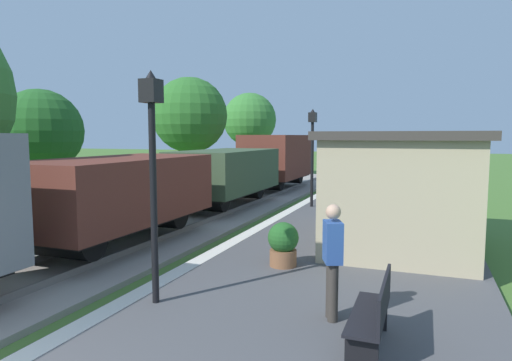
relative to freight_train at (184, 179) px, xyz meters
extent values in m
cube|color=brown|center=(0.00, -3.30, 0.03)|extent=(2.50, 5.60, 1.60)
cube|color=black|center=(0.00, -3.30, -0.62)|extent=(2.10, 5.15, 0.50)
cylinder|color=black|center=(0.00, -1.51, -0.87)|extent=(1.56, 0.84, 0.84)
cylinder|color=black|center=(0.00, -5.09, -0.87)|extent=(1.56, 0.84, 0.84)
cylinder|color=black|center=(0.00, -0.35, -0.62)|extent=(0.20, 0.30, 0.20)
cylinder|color=black|center=(0.00, -6.25, -0.62)|extent=(0.20, 0.30, 0.20)
cube|color=#384C33|center=(0.00, 3.30, 0.03)|extent=(2.50, 5.60, 1.60)
cube|color=black|center=(0.00, 3.30, -0.62)|extent=(2.10, 5.15, 0.50)
cylinder|color=black|center=(0.00, 5.09, -0.87)|extent=(1.56, 0.84, 0.84)
cylinder|color=black|center=(0.00, 1.51, -0.87)|extent=(1.56, 0.84, 0.84)
cylinder|color=black|center=(0.00, 6.25, -0.62)|extent=(0.20, 0.30, 0.20)
cylinder|color=black|center=(0.00, 0.35, -0.62)|extent=(0.20, 0.30, 0.20)
cube|color=brown|center=(0.00, 9.90, 0.33)|extent=(2.50, 5.60, 2.20)
cube|color=black|center=(0.00, 9.90, -0.62)|extent=(2.10, 5.15, 0.50)
cylinder|color=black|center=(0.00, 11.69, -0.87)|extent=(1.56, 0.84, 0.84)
cylinder|color=black|center=(0.00, 8.11, -0.87)|extent=(1.56, 0.84, 0.84)
cylinder|color=black|center=(0.00, 12.85, -0.62)|extent=(0.20, 0.30, 0.20)
cylinder|color=black|center=(0.00, 6.95, -0.62)|extent=(0.20, 0.30, 0.20)
cube|color=tan|center=(6.80, -0.77, 0.00)|extent=(3.20, 5.50, 2.60)
cube|color=#3D3833|center=(6.80, -0.77, 1.39)|extent=(3.50, 5.80, 0.18)
cube|color=black|center=(5.19, -1.87, 0.13)|extent=(0.03, 0.90, 0.80)
cube|color=black|center=(6.70, -6.99, -0.86)|extent=(0.42, 1.50, 0.04)
cube|color=black|center=(6.89, -6.99, -0.62)|extent=(0.04, 1.50, 0.45)
cube|color=black|center=(6.70, -7.59, -1.09)|extent=(0.38, 0.06, 0.42)
cube|color=black|center=(6.70, -6.39, -1.09)|extent=(0.38, 0.06, 0.42)
cube|color=black|center=(6.70, 4.61, -0.86)|extent=(0.42, 1.50, 0.04)
cube|color=black|center=(6.89, 4.61, -0.62)|extent=(0.04, 1.50, 0.45)
cube|color=black|center=(6.70, 4.01, -1.09)|extent=(0.38, 0.06, 0.42)
cube|color=black|center=(6.70, 5.21, -1.09)|extent=(0.38, 0.06, 0.42)
cylinder|color=#38332D|center=(6.13, -6.35, -0.87)|extent=(0.15, 0.15, 0.86)
cylinder|color=#38332D|center=(6.07, -6.20, -0.87)|extent=(0.15, 0.15, 0.86)
cube|color=#2D5199|center=(6.10, -6.27, -0.14)|extent=(0.36, 0.44, 0.60)
sphere|color=tan|center=(6.10, -6.27, 0.30)|extent=(0.22, 0.22, 0.22)
cylinder|color=brown|center=(4.62, -3.95, -1.13)|extent=(0.56, 0.56, 0.34)
sphere|color=#235B23|center=(4.62, -3.95, -0.71)|extent=(0.64, 0.64, 0.64)
cylinder|color=black|center=(3.30, -6.63, 0.30)|extent=(0.11, 0.11, 3.20)
cube|color=black|center=(3.30, -6.63, 2.08)|extent=(0.28, 0.28, 0.36)
sphere|color=#F2E5BF|center=(3.30, -6.63, 2.08)|extent=(0.20, 0.20, 0.20)
cone|color=black|center=(3.30, -6.63, 2.32)|extent=(0.20, 0.20, 0.16)
cylinder|color=black|center=(3.30, 3.89, 0.30)|extent=(0.11, 0.11, 3.20)
cube|color=black|center=(3.30, 3.89, 2.08)|extent=(0.28, 0.28, 0.36)
sphere|color=#F2E5BF|center=(3.30, 3.89, 2.08)|extent=(0.20, 0.20, 0.20)
cone|color=black|center=(3.30, 3.89, 2.32)|extent=(0.20, 0.20, 0.16)
cylinder|color=#4C3823|center=(-6.56, 0.51, -0.59)|extent=(0.28, 0.28, 1.92)
sphere|color=#235B23|center=(-6.56, 0.51, 1.57)|extent=(3.20, 3.20, 3.20)
cylinder|color=#4C3823|center=(-4.96, 9.29, -0.30)|extent=(0.28, 0.28, 2.52)
sphere|color=#2D6B28|center=(-4.96, 9.29, 2.52)|extent=(4.16, 4.16, 4.16)
cylinder|color=#4C3823|center=(-4.72, 17.62, -0.22)|extent=(0.28, 0.28, 2.67)
sphere|color=#387A33|center=(-4.72, 17.62, 2.56)|extent=(3.85, 3.85, 3.85)
camera|label=1|loc=(7.30, -12.56, 1.39)|focal=31.18mm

